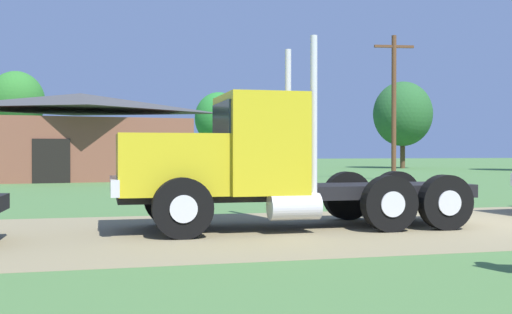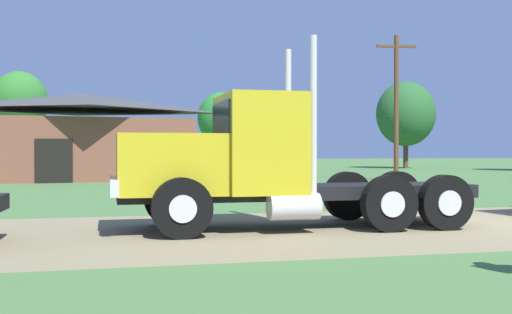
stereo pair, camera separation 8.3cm
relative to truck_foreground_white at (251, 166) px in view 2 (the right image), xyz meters
name	(u,v)px [view 2 (the right image)]	position (x,y,z in m)	size (l,w,h in m)	color
ground_plane	(495,224)	(5.50, -0.33, -1.30)	(200.00, 200.00, 0.00)	#4A743B
dirt_track	(495,223)	(5.50, -0.33, -1.30)	(120.00, 6.80, 0.01)	#887B58
truck_foreground_white	(251,166)	(0.00, 0.00, 0.00)	(7.69, 2.58, 3.90)	black
shed_building	(83,138)	(-4.24, 23.27, 1.01)	(12.42, 8.54, 4.80)	brown
utility_pole_near	(396,103)	(12.37, 18.55, 2.89)	(2.20, 0.43, 7.88)	brown
tree_left	(19,102)	(-8.90, 33.24, 3.67)	(3.83, 3.83, 7.11)	#513823
tree_mid	(221,119)	(6.34, 38.80, 2.98)	(3.98, 3.98, 6.49)	#513823
tree_right	(406,114)	(23.00, 38.34, 3.57)	(5.25, 5.25, 7.77)	#513823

